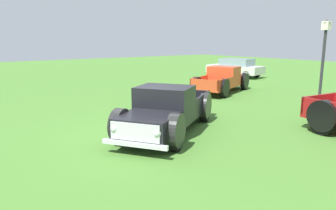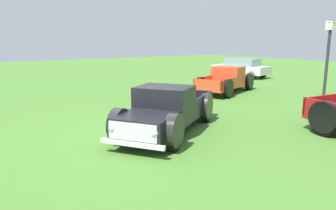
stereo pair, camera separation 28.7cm
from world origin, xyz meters
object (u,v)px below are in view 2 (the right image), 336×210
object	(u,v)px
sedan_distant_a	(241,68)
lamp_post_near	(327,64)
pickup_truck_behind_right	(228,80)
pickup_truck_foreground	(164,112)

from	to	relation	value
sedan_distant_a	lamp_post_near	distance (m)	12.63
pickup_truck_behind_right	lamp_post_near	distance (m)	6.14
sedan_distant_a	pickup_truck_behind_right	bearing A→B (deg)	-53.13
pickup_truck_behind_right	sedan_distant_a	size ratio (longest dim) A/B	1.08
pickup_truck_foreground	sedan_distant_a	xyz separation A→B (m)	(-9.60, 14.17, 0.04)
pickup_truck_behind_right	sedan_distant_a	distance (m)	7.83
lamp_post_near	sedan_distant_a	bearing A→B (deg)	148.18
sedan_distant_a	pickup_truck_foreground	bearing A→B (deg)	-55.88
pickup_truck_foreground	lamp_post_near	bearing A→B (deg)	81.83
pickup_truck_foreground	lamp_post_near	size ratio (longest dim) A/B	1.37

